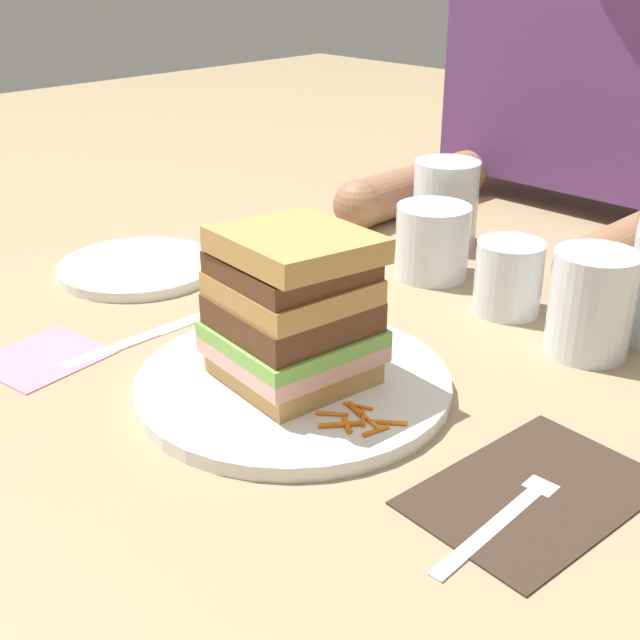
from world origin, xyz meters
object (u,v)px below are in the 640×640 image
object	(u,v)px
juice_glass	(590,310)
knife	(155,332)
main_plate	(293,383)
napkin_dark	(535,491)
fork	(517,503)
empty_tumbler_0	(432,241)
diner_across	(605,11)
sandwich	(293,308)
empty_tumbler_1	(445,204)
side_plate	(139,267)
empty_tumbler_2	(508,277)
napkin_pink	(43,357)

from	to	relation	value
juice_glass	knife	bearing A→B (deg)	-140.00
main_plate	napkin_dark	world-z (taller)	main_plate
fork	knife	bearing A→B (deg)	-177.42
empty_tumbler_0	diner_across	distance (m)	0.39
sandwich	knife	distance (m)	0.18
main_plate	empty_tumbler_1	bearing A→B (deg)	109.74
sandwich	knife	xyz separation A→B (m)	(-0.17, -0.02, -0.07)
sandwich	side_plate	bearing A→B (deg)	169.61
empty_tumbler_0	main_plate	bearing A→B (deg)	-74.12
fork	juice_glass	size ratio (longest dim) A/B	1.81
knife	juice_glass	size ratio (longest dim) A/B	2.17
knife	empty_tumbler_1	world-z (taller)	empty_tumbler_1
empty_tumbler_0	empty_tumbler_1	size ratio (longest dim) A/B	0.79
juice_glass	empty_tumbler_1	world-z (taller)	empty_tumbler_1
empty_tumbler_1	knife	bearing A→B (deg)	-95.14
juice_glass	empty_tumbler_0	xyz separation A→B (m)	(-0.21, 0.05, -0.00)
napkin_dark	side_plate	xyz separation A→B (m)	(-0.52, 0.04, 0.00)
sandwich	empty_tumbler_2	size ratio (longest dim) A/B	1.77
fork	diner_across	xyz separation A→B (m)	(-0.30, 0.60, 0.24)
main_plate	napkin_dark	size ratio (longest dim) A/B	1.53
juice_glass	empty_tumbler_1	bearing A→B (deg)	152.47
empty_tumbler_0	sandwich	bearing A→B (deg)	-73.97
main_plate	napkin_dark	distance (m)	0.21
side_plate	main_plate	bearing A→B (deg)	-10.41
fork	empty_tumbler_1	bearing A→B (deg)	133.01
diner_across	empty_tumbler_0	bearing A→B (deg)	-88.18
juice_glass	empty_tumbler_0	distance (m)	0.21
empty_tumbler_1	empty_tumbler_2	distance (m)	0.20
knife	juice_glass	distance (m)	0.39
fork	napkin_dark	bearing A→B (deg)	92.05
fork	napkin_pink	xyz separation A→B (m)	(-0.40, -0.11, -0.00)
main_plate	knife	xyz separation A→B (m)	(-0.16, -0.02, -0.00)
sandwich	napkin_pink	bearing A→B (deg)	-148.92
juice_glass	diner_across	distance (m)	0.48
sandwich	knife	size ratio (longest dim) A/B	0.62
side_plate	fork	bearing A→B (deg)	-6.52
side_plate	napkin_dark	bearing A→B (deg)	-4.08
juice_glass	empty_tumbler_1	size ratio (longest dim) A/B	0.93
main_plate	fork	size ratio (longest dim) A/B	1.51
knife	napkin_pink	size ratio (longest dim) A/B	2.10
juice_glass	empty_tumbler_2	distance (m)	0.10
diner_across	napkin_dark	bearing A→B (deg)	-62.86
empty_tumbler_0	napkin_pink	distance (m)	0.41
empty_tumbler_1	main_plate	bearing A→B (deg)	-70.26
napkin_dark	juice_glass	distance (m)	0.23
sandwich	empty_tumbler_0	distance (m)	0.29
main_plate	empty_tumbler_2	bearing A→B (deg)	82.82
empty_tumbler_0	napkin_pink	size ratio (longest dim) A/B	0.82
napkin_pink	empty_tumbler_2	bearing A→B (deg)	58.72
empty_tumbler_0	napkin_pink	xyz separation A→B (m)	(-0.11, -0.39, -0.04)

